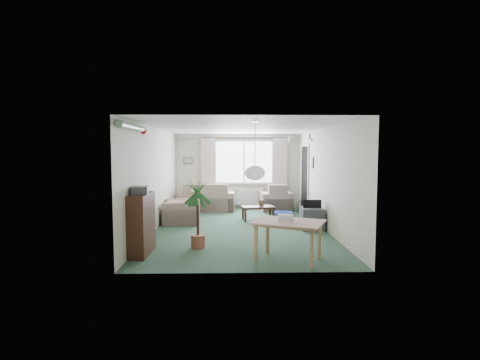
{
  "coord_description": "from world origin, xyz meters",
  "views": [
    {
      "loc": [
        -0.22,
        -8.85,
        1.87
      ],
      "look_at": [
        0.0,
        0.3,
        1.15
      ],
      "focal_mm": 28.0,
      "sensor_mm": 36.0,
      "label": 1
    }
  ],
  "objects_px": {
    "coffee_table": "(258,213)",
    "dining_table": "(288,241)",
    "bookshelf": "(142,224)",
    "armchair_corner": "(275,197)",
    "houseplant": "(198,213)",
    "sofa": "(207,197)",
    "armchair_left": "(182,207)",
    "pet_bed": "(282,214)",
    "tv_cube": "(312,219)"
  },
  "relations": [
    {
      "from": "sofa",
      "to": "bookshelf",
      "type": "relative_size",
      "value": 1.56
    },
    {
      "from": "coffee_table",
      "to": "tv_cube",
      "type": "distance_m",
      "value": 1.69
    },
    {
      "from": "armchair_left",
      "to": "bookshelf",
      "type": "xyz_separation_m",
      "value": [
        -0.34,
        -2.89,
        0.12
      ]
    },
    {
      "from": "coffee_table",
      "to": "bookshelf",
      "type": "relative_size",
      "value": 0.78
    },
    {
      "from": "coffee_table",
      "to": "houseplant",
      "type": "xyz_separation_m",
      "value": [
        -1.36,
        -2.82,
        0.48
      ]
    },
    {
      "from": "sofa",
      "to": "tv_cube",
      "type": "bearing_deg",
      "value": 134.81
    },
    {
      "from": "armchair_left",
      "to": "tv_cube",
      "type": "distance_m",
      "value": 3.32
    },
    {
      "from": "coffee_table",
      "to": "pet_bed",
      "type": "height_order",
      "value": "coffee_table"
    },
    {
      "from": "bookshelf",
      "to": "dining_table",
      "type": "distance_m",
      "value": 2.64
    },
    {
      "from": "armchair_left",
      "to": "dining_table",
      "type": "xyz_separation_m",
      "value": [
        2.25,
        -3.34,
        -0.1
      ]
    },
    {
      "from": "sofa",
      "to": "coffee_table",
      "type": "height_order",
      "value": "sofa"
    },
    {
      "from": "bookshelf",
      "to": "pet_bed",
      "type": "distance_m",
      "value": 4.97
    },
    {
      "from": "armchair_left",
      "to": "coffee_table",
      "type": "relative_size",
      "value": 1.11
    },
    {
      "from": "armchair_corner",
      "to": "pet_bed",
      "type": "relative_size",
      "value": 1.61
    },
    {
      "from": "dining_table",
      "to": "pet_bed",
      "type": "bearing_deg",
      "value": 83.45
    },
    {
      "from": "armchair_corner",
      "to": "houseplant",
      "type": "bearing_deg",
      "value": 60.46
    },
    {
      "from": "armchair_corner",
      "to": "tv_cube",
      "type": "distance_m",
      "value": 2.9
    },
    {
      "from": "tv_cube",
      "to": "pet_bed",
      "type": "xyz_separation_m",
      "value": [
        -0.45,
        1.84,
        -0.2
      ]
    },
    {
      "from": "coffee_table",
      "to": "sofa",
      "type": "bearing_deg",
      "value": 131.38
    },
    {
      "from": "armchair_left",
      "to": "coffee_table",
      "type": "distance_m",
      "value": 2.04
    },
    {
      "from": "armchair_corner",
      "to": "armchair_left",
      "type": "relative_size",
      "value": 0.98
    },
    {
      "from": "bookshelf",
      "to": "coffee_table",
      "type": "bearing_deg",
      "value": 55.34
    },
    {
      "from": "coffee_table",
      "to": "pet_bed",
      "type": "xyz_separation_m",
      "value": [
        0.75,
        0.66,
        -0.13
      ]
    },
    {
      "from": "armchair_corner",
      "to": "bookshelf",
      "type": "bearing_deg",
      "value": 53.12
    },
    {
      "from": "coffee_table",
      "to": "bookshelf",
      "type": "distance_m",
      "value": 3.99
    },
    {
      "from": "dining_table",
      "to": "bookshelf",
      "type": "bearing_deg",
      "value": 169.99
    },
    {
      "from": "bookshelf",
      "to": "tv_cube",
      "type": "relative_size",
      "value": 1.94
    },
    {
      "from": "tv_cube",
      "to": "sofa",
      "type": "bearing_deg",
      "value": 134.02
    },
    {
      "from": "houseplant",
      "to": "armchair_left",
      "type": "bearing_deg",
      "value": 104.39
    },
    {
      "from": "sofa",
      "to": "armchair_left",
      "type": "relative_size",
      "value": 1.81
    },
    {
      "from": "sofa",
      "to": "dining_table",
      "type": "distance_m",
      "value": 5.62
    },
    {
      "from": "dining_table",
      "to": "sofa",
      "type": "bearing_deg",
      "value": 107.96
    },
    {
      "from": "coffee_table",
      "to": "dining_table",
      "type": "distance_m",
      "value": 3.68
    },
    {
      "from": "coffee_table",
      "to": "dining_table",
      "type": "xyz_separation_m",
      "value": [
        0.25,
        -3.67,
        0.14
      ]
    },
    {
      "from": "armchair_left",
      "to": "coffee_table",
      "type": "xyz_separation_m",
      "value": [
        2.0,
        0.32,
        -0.23
      ]
    },
    {
      "from": "bookshelf",
      "to": "tv_cube",
      "type": "distance_m",
      "value": 4.09
    },
    {
      "from": "armchair_corner",
      "to": "bookshelf",
      "type": "height_order",
      "value": "bookshelf"
    },
    {
      "from": "sofa",
      "to": "armchair_corner",
      "type": "xyz_separation_m",
      "value": [
        2.15,
        -0.02,
        -0.01
      ]
    },
    {
      "from": "bookshelf",
      "to": "dining_table",
      "type": "height_order",
      "value": "bookshelf"
    },
    {
      "from": "armchair_corner",
      "to": "coffee_table",
      "type": "height_order",
      "value": "armchair_corner"
    },
    {
      "from": "sofa",
      "to": "bookshelf",
      "type": "distance_m",
      "value": 4.97
    },
    {
      "from": "armchair_corner",
      "to": "houseplant",
      "type": "xyz_separation_m",
      "value": [
        -2.03,
        -4.47,
        0.25
      ]
    },
    {
      "from": "bookshelf",
      "to": "tv_cube",
      "type": "bearing_deg",
      "value": 31.21
    },
    {
      "from": "houseplant",
      "to": "dining_table",
      "type": "relative_size",
      "value": 1.28
    },
    {
      "from": "tv_cube",
      "to": "houseplant",
      "type": "bearing_deg",
      "value": -146.51
    },
    {
      "from": "coffee_table",
      "to": "pet_bed",
      "type": "distance_m",
      "value": 1.0
    },
    {
      "from": "armchair_corner",
      "to": "tv_cube",
      "type": "height_order",
      "value": "armchair_corner"
    },
    {
      "from": "pet_bed",
      "to": "armchair_corner",
      "type": "bearing_deg",
      "value": 94.72
    },
    {
      "from": "armchair_corner",
      "to": "tv_cube",
      "type": "relative_size",
      "value": 1.65
    },
    {
      "from": "coffee_table",
      "to": "tv_cube",
      "type": "xyz_separation_m",
      "value": [
        1.2,
        -1.19,
        0.07
      ]
    }
  ]
}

